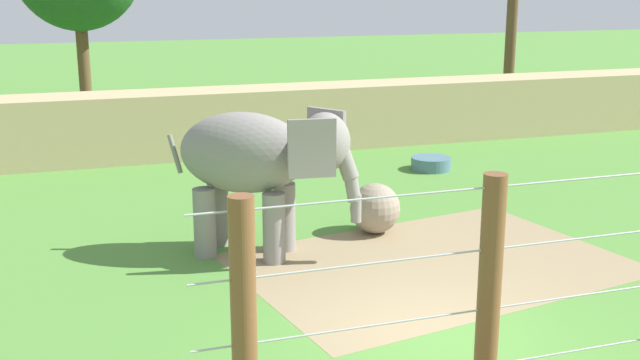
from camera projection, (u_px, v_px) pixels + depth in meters
ground_plane at (434, 334)px, 11.66m from camera, size 120.00×120.00×0.00m
dirt_patch at (432, 264)px, 14.54m from camera, size 7.60×5.90×0.01m
embankment_wall at (236, 121)px, 23.78m from camera, size 36.00×1.80×1.93m
elephant at (259, 160)px, 14.61m from camera, size 3.40×2.72×2.80m
enrichment_ball at (375, 208)px, 16.22m from camera, size 1.05×1.05×1.05m
cable_fence at (578, 315)px, 8.35m from camera, size 8.15×0.24×3.28m
water_tub at (431, 163)px, 21.72m from camera, size 1.10×1.10×0.35m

